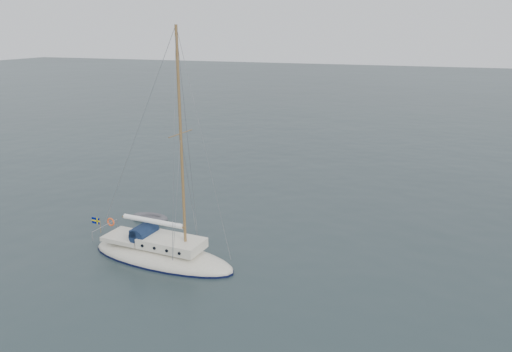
% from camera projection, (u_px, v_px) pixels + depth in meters
% --- Properties ---
extents(ground, '(300.00, 300.00, 0.00)m').
position_uv_depth(ground, '(243.00, 248.00, 28.69)').
color(ground, black).
rests_on(ground, ground).
extents(sailboat, '(9.08, 2.72, 12.92)m').
position_uv_depth(sailboat, '(162.00, 244.00, 26.99)').
color(sailboat, silver).
rests_on(sailboat, ground).
extents(dinghy, '(2.53, 1.14, 0.36)m').
position_uv_depth(dinghy, '(150.00, 218.00, 32.92)').
color(dinghy, '#535258').
rests_on(dinghy, ground).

